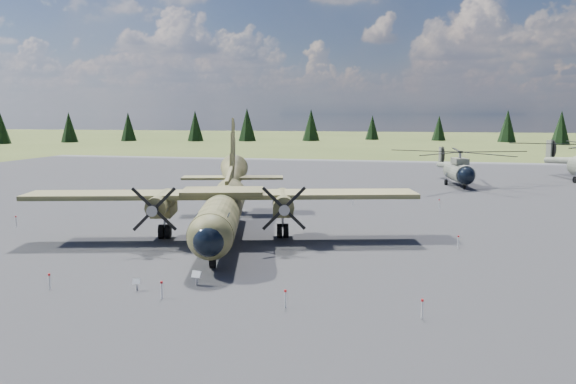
# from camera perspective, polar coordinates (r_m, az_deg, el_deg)

# --- Properties ---
(ground) EXTENTS (500.00, 500.00, 0.00)m
(ground) POSITION_cam_1_polar(r_m,az_deg,el_deg) (40.50, -7.15, -4.52)
(ground) COLOR #58612B
(ground) RESTS_ON ground
(apron) EXTENTS (120.00, 120.00, 0.04)m
(apron) POSITION_cam_1_polar(r_m,az_deg,el_deg) (49.85, -3.30, -2.12)
(apron) COLOR #5B5B60
(apron) RESTS_ON ground
(transport_plane) EXTENTS (26.63, 23.83, 8.84)m
(transport_plane) POSITION_cam_1_polar(r_m,az_deg,el_deg) (39.99, -6.51, -0.96)
(transport_plane) COLOR #3B3D21
(transport_plane) RESTS_ON ground
(helicopter_near) EXTENTS (19.65, 21.25, 4.31)m
(helicopter_near) POSITION_cam_1_polar(r_m,az_deg,el_deg) (70.90, 16.97, 3.02)
(helicopter_near) COLOR gray
(helicopter_near) RESTS_ON ground
(info_placard_left) EXTENTS (0.41, 0.21, 0.62)m
(info_placard_left) POSITION_cam_1_polar(r_m,az_deg,el_deg) (29.04, -15.12, -8.89)
(info_placard_left) COLOR gray
(info_placard_left) RESTS_ON ground
(info_placard_right) EXTENTS (0.53, 0.30, 0.79)m
(info_placard_right) POSITION_cam_1_polar(r_m,az_deg,el_deg) (29.18, -9.28, -8.40)
(info_placard_right) COLOR gray
(info_placard_right) RESTS_ON ground
(barrier_fence) EXTENTS (33.12, 29.62, 0.85)m
(barrier_fence) POSITION_cam_1_polar(r_m,az_deg,el_deg) (40.48, -7.81, -3.80)
(barrier_fence) COLOR silver
(barrier_fence) RESTS_ON ground
(treeline) EXTENTS (317.27, 321.75, 10.93)m
(treeline) POSITION_cam_1_polar(r_m,az_deg,el_deg) (37.13, -5.80, 1.93)
(treeline) COLOR black
(treeline) RESTS_ON ground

